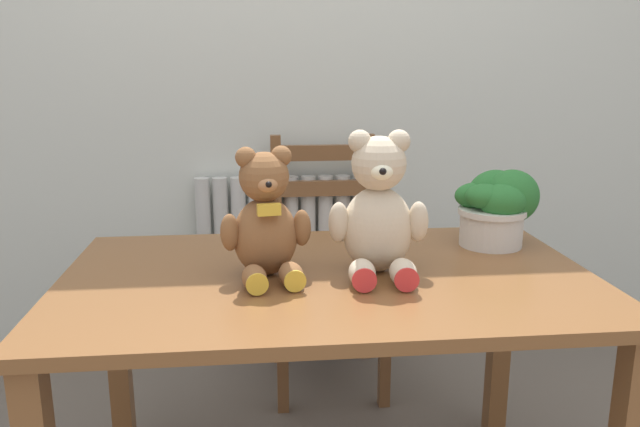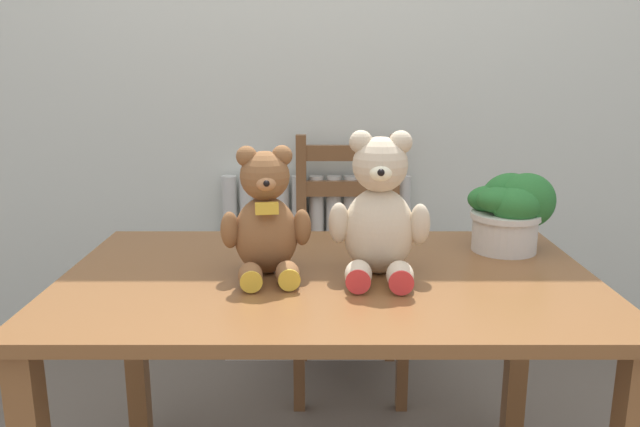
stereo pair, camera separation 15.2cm
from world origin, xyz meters
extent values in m
cube|color=silver|center=(0.00, 1.47, 1.30)|extent=(8.00, 0.04, 2.60)
cylinder|color=beige|center=(-0.39, 1.40, 0.39)|extent=(0.06, 0.06, 0.78)
cylinder|color=beige|center=(-0.32, 1.40, 0.39)|extent=(0.06, 0.06, 0.78)
cylinder|color=beige|center=(-0.25, 1.40, 0.39)|extent=(0.06, 0.06, 0.78)
cylinder|color=beige|center=(-0.18, 1.40, 0.39)|extent=(0.06, 0.06, 0.78)
cylinder|color=beige|center=(-0.11, 1.40, 0.39)|extent=(0.06, 0.06, 0.78)
cylinder|color=beige|center=(-0.04, 1.40, 0.39)|extent=(0.06, 0.06, 0.78)
cylinder|color=beige|center=(0.03, 1.40, 0.39)|extent=(0.06, 0.06, 0.78)
cylinder|color=beige|center=(0.10, 1.40, 0.39)|extent=(0.06, 0.06, 0.78)
cylinder|color=beige|center=(0.18, 1.40, 0.39)|extent=(0.06, 0.06, 0.78)
cylinder|color=beige|center=(0.25, 1.40, 0.39)|extent=(0.06, 0.06, 0.78)
cylinder|color=beige|center=(0.32, 1.40, 0.39)|extent=(0.06, 0.06, 0.78)
cube|color=beige|center=(-0.04, 1.40, 0.02)|extent=(0.77, 0.10, 0.04)
cube|color=brown|center=(0.00, 0.40, 0.70)|extent=(1.31, 0.80, 0.03)
cube|color=brown|center=(-0.61, 0.75, 0.34)|extent=(0.06, 0.06, 0.68)
cube|color=brown|center=(0.61, 0.75, 0.34)|extent=(0.06, 0.06, 0.68)
cube|color=brown|center=(0.09, 1.16, 0.46)|extent=(0.41, 0.43, 0.03)
cube|color=brown|center=(0.27, 0.97, 0.22)|extent=(0.04, 0.04, 0.45)
cube|color=brown|center=(-0.10, 0.97, 0.22)|extent=(0.04, 0.04, 0.45)
cube|color=brown|center=(0.27, 1.36, 0.48)|extent=(0.04, 0.04, 0.95)
cube|color=brown|center=(-0.10, 1.36, 0.48)|extent=(0.04, 0.04, 0.95)
cube|color=brown|center=(0.09, 1.36, 0.88)|extent=(0.33, 0.03, 0.06)
cube|color=brown|center=(0.09, 1.36, 0.74)|extent=(0.33, 0.03, 0.06)
ellipsoid|color=brown|center=(-0.15, 0.41, 0.81)|extent=(0.17, 0.15, 0.19)
sphere|color=brown|center=(-0.15, 0.41, 0.96)|extent=(0.12, 0.12, 0.12)
sphere|color=brown|center=(-0.11, 0.42, 1.01)|extent=(0.05, 0.05, 0.05)
sphere|color=brown|center=(-0.20, 0.41, 1.01)|extent=(0.05, 0.05, 0.05)
ellipsoid|color=#B2794C|center=(-0.15, 0.37, 0.95)|extent=(0.06, 0.05, 0.04)
sphere|color=black|center=(-0.14, 0.35, 0.95)|extent=(0.02, 0.02, 0.02)
ellipsoid|color=brown|center=(-0.06, 0.41, 0.83)|extent=(0.05, 0.05, 0.09)
ellipsoid|color=brown|center=(-0.24, 0.38, 0.83)|extent=(0.05, 0.05, 0.09)
ellipsoid|color=brown|center=(-0.10, 0.32, 0.74)|extent=(0.07, 0.10, 0.06)
cylinder|color=gold|center=(-0.09, 0.27, 0.74)|extent=(0.05, 0.01, 0.05)
ellipsoid|color=brown|center=(-0.18, 0.31, 0.74)|extent=(0.07, 0.10, 0.06)
cylinder|color=gold|center=(-0.18, 0.26, 0.74)|extent=(0.05, 0.01, 0.05)
cube|color=gold|center=(-0.14, 0.35, 0.89)|extent=(0.06, 0.03, 0.03)
ellipsoid|color=beige|center=(0.12, 0.41, 0.82)|extent=(0.18, 0.16, 0.22)
sphere|color=beige|center=(0.12, 0.41, 0.99)|extent=(0.13, 0.13, 0.13)
sphere|color=beige|center=(0.17, 0.41, 1.04)|extent=(0.06, 0.06, 0.06)
sphere|color=beige|center=(0.08, 0.42, 1.04)|extent=(0.06, 0.06, 0.06)
ellipsoid|color=white|center=(0.12, 0.36, 0.98)|extent=(0.06, 0.05, 0.04)
sphere|color=black|center=(0.12, 0.34, 0.98)|extent=(0.02, 0.02, 0.02)
ellipsoid|color=beige|center=(0.22, 0.39, 0.84)|extent=(0.05, 0.05, 0.10)
ellipsoid|color=beige|center=(0.03, 0.40, 0.84)|extent=(0.05, 0.05, 0.10)
ellipsoid|color=beige|center=(0.16, 0.30, 0.75)|extent=(0.07, 0.11, 0.06)
cylinder|color=red|center=(0.16, 0.25, 0.75)|extent=(0.06, 0.01, 0.06)
ellipsoid|color=beige|center=(0.07, 0.30, 0.75)|extent=(0.07, 0.11, 0.06)
cylinder|color=red|center=(0.06, 0.25, 0.75)|extent=(0.06, 0.01, 0.06)
cylinder|color=beige|center=(0.49, 0.60, 0.77)|extent=(0.18, 0.18, 0.11)
cylinder|color=beige|center=(0.49, 0.60, 0.81)|extent=(0.19, 0.19, 0.02)
ellipsoid|color=#286B2D|center=(0.55, 0.60, 0.85)|extent=(0.16, 0.13, 0.15)
ellipsoid|color=#286B2D|center=(0.51, 0.64, 0.85)|extent=(0.16, 0.12, 0.16)
ellipsoid|color=#286B2D|center=(0.45, 0.63, 0.85)|extent=(0.12, 0.09, 0.08)
ellipsoid|color=#286B2D|center=(0.46, 0.58, 0.86)|extent=(0.11, 0.10, 0.07)
ellipsoid|color=#286B2D|center=(0.51, 0.57, 0.85)|extent=(0.13, 0.11, 0.10)
camera|label=1|loc=(-0.17, -1.06, 1.22)|focal=35.00mm
camera|label=2|loc=(-0.02, -1.07, 1.22)|focal=35.00mm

